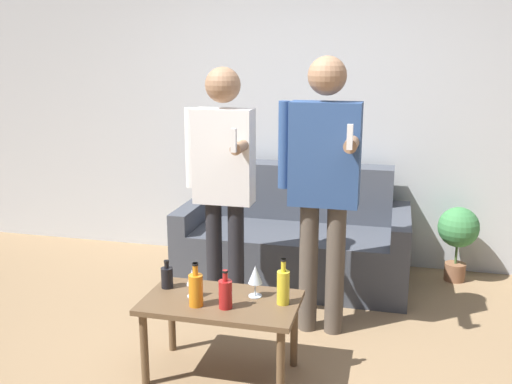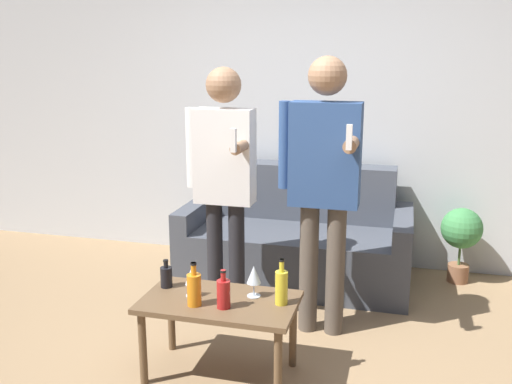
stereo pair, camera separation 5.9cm
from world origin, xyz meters
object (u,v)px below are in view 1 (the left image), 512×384
(person_standing_left, at_px, (223,173))
(person_standing_right, at_px, (323,175))
(bottle_orange, at_px, (225,293))
(coffee_table, at_px, (221,310))
(couch, at_px, (295,240))

(person_standing_left, height_order, person_standing_right, person_standing_right)
(person_standing_right, bearing_deg, bottle_orange, -118.18)
(coffee_table, relative_size, bottle_orange, 4.02)
(couch, relative_size, bottle_orange, 8.35)
(coffee_table, relative_size, person_standing_left, 0.50)
(couch, relative_size, coffee_table, 2.08)
(coffee_table, height_order, bottle_orange, bottle_orange)
(bottle_orange, height_order, person_standing_right, person_standing_right)
(couch, bearing_deg, person_standing_right, -69.72)
(bottle_orange, bearing_deg, person_standing_right, 61.82)
(couch, xyz_separation_m, bottle_orange, (-0.09, -1.64, 0.23))
(coffee_table, relative_size, person_standing_right, 0.48)
(couch, distance_m, person_standing_left, 1.15)
(couch, distance_m, coffee_table, 1.56)
(bottle_orange, xyz_separation_m, person_standing_left, (-0.25, 0.79, 0.48))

